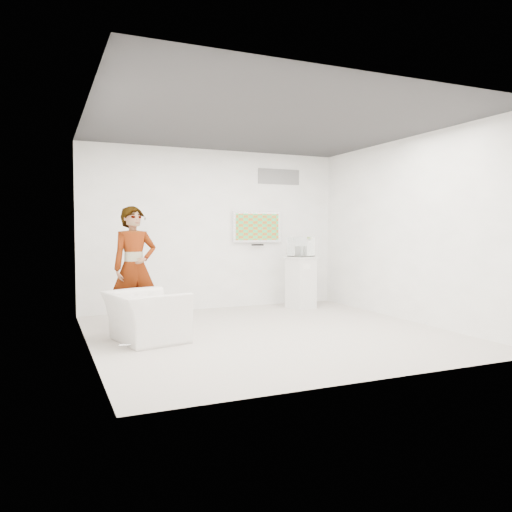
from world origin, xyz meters
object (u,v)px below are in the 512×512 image
Objects in this scene: tv at (257,227)px; pedestal at (301,282)px; floor_uplight at (289,298)px; person at (134,268)px; armchair at (146,316)px.

tv is 1.39m from pedestal.
floor_uplight is (-0.03, 0.43, -0.36)m from pedestal.
floor_uplight is (0.62, -0.20, -1.41)m from tv.
person is 1.10m from armchair.
tv is at bearing 17.94° from person.
person is 1.80× the size of armchair.
pedestal is (0.65, -0.62, -1.06)m from tv.
person is at bearing -159.83° from floor_uplight.
person is 1.88× the size of pedestal.
armchair is at bearing -152.74° from pedestal.
tv is 3.69m from armchair.
armchair is 3.78× the size of floor_uplight.
person is 3.36m from pedestal.
armchair reaches higher than floor_uplight.
person reaches higher than pedestal.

